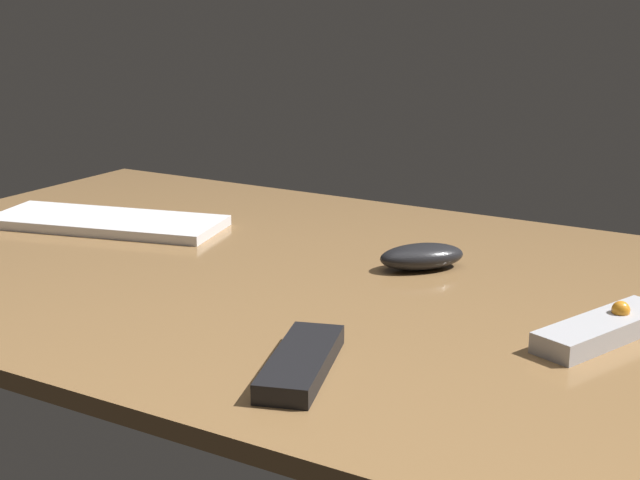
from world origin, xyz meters
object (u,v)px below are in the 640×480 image
Objects in this scene: media_remote at (604,328)px; keyboard at (107,222)px; tv_remote at (301,362)px; computer_mouse at (422,256)px.

keyboard is at bearing 104.47° from media_remote.
keyboard is at bearing -138.22° from tv_remote.
computer_mouse reaches higher than keyboard.
media_remote is (78.95, -8.46, 0.44)cm from keyboard.
computer_mouse is 37.32cm from tv_remote.
computer_mouse is 0.70× the size of tv_remote.
computer_mouse is (51.63, 4.71, 0.94)cm from keyboard.
media_remote is at bearing -73.09° from computer_mouse.
tv_remote is (-23.30, -23.92, -0.19)cm from media_remote.
tv_remote is (4.02, -37.10, -0.69)cm from computer_mouse.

